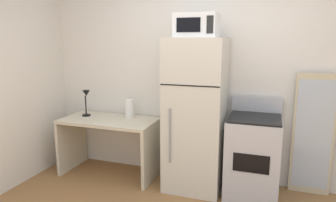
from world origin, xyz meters
TOP-DOWN VIEW (x-y plane):
  - wall_back_white at (0.00, 1.70)m, footprint 5.00×0.10m
  - desk at (-1.23, 1.31)m, footprint 1.23×0.64m
  - desk_lamp at (-1.59, 1.34)m, footprint 0.14×0.12m
  - paper_towel_roll at (-1.02, 1.47)m, footprint 0.11×0.11m
  - refrigerator at (-0.09, 1.32)m, footprint 0.66×0.64m
  - microwave at (-0.09, 1.30)m, footprint 0.46×0.35m
  - oven_range at (0.58, 1.33)m, footprint 0.58×0.61m
  - leaning_mirror at (1.21, 1.59)m, footprint 0.44×0.03m

SIDE VIEW (x-z plane):
  - oven_range at x=0.58m, z-range -0.08..1.02m
  - desk at x=-1.23m, z-range 0.15..0.90m
  - leaning_mirror at x=1.21m, z-range 0.00..1.40m
  - paper_towel_roll at x=-1.02m, z-range 0.75..0.99m
  - refrigerator at x=-0.09m, z-range 0.00..1.78m
  - desk_lamp at x=-1.59m, z-range 0.81..1.17m
  - wall_back_white at x=0.00m, z-range 0.00..2.60m
  - microwave at x=-0.09m, z-range 1.78..2.04m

